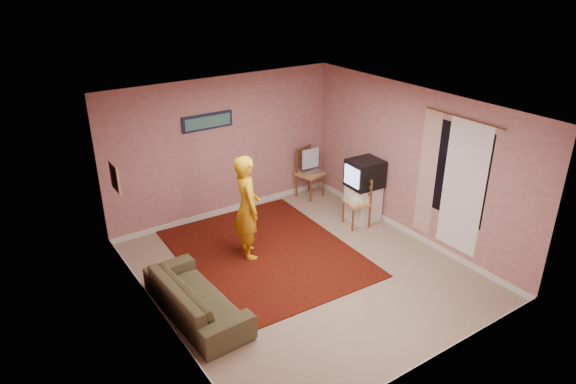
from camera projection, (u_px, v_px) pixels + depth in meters
ground at (303, 271)px, 7.97m from camera, size 5.00×5.00×0.00m
wall_back at (224, 148)px, 9.32m from camera, size 4.50×0.02×2.60m
wall_front at (438, 275)px, 5.54m from camera, size 4.50×0.02×2.60m
wall_left at (155, 238)px, 6.28m from camera, size 0.02×5.00×2.60m
wall_right at (413, 164)px, 8.58m from camera, size 0.02×5.00×2.60m
ceiling at (305, 108)px, 6.90m from camera, size 4.50×5.00×0.02m
baseboard_back at (227, 210)px, 9.83m from camera, size 4.50×0.02×0.10m
baseboard_front at (425, 364)px, 6.07m from camera, size 4.50×0.02×0.10m
baseboard_left at (166, 320)px, 6.80m from camera, size 0.02×5.00×0.10m
baseboard_right at (406, 230)px, 9.09m from camera, size 0.02×5.00×0.10m
window at (457, 173)px, 7.83m from camera, size 0.01×1.10×1.50m
curtain_sheer at (463, 188)px, 7.80m from camera, size 0.01×0.75×2.10m
curtain_floral at (427, 174)px, 8.32m from camera, size 0.01×0.35×2.10m
curtain_rod at (464, 118)px, 7.45m from camera, size 0.02×1.40×0.02m
picture_back at (208, 122)px, 8.92m from camera, size 0.95×0.04×0.28m
picture_left at (115, 177)px, 7.41m from camera, size 0.04×0.38×0.42m
area_rug at (265, 253)px, 8.46m from camera, size 2.74×3.37×0.02m
tv_cabinet at (363, 203)px, 9.45m from camera, size 0.53×0.48×0.67m
crt_tv at (365, 173)px, 9.20m from camera, size 0.62×0.55×0.50m
chair_a at (310, 168)px, 10.26m from camera, size 0.55×0.53×0.55m
dvd_player at (310, 171)px, 10.29m from camera, size 0.42×0.32×0.07m
blue_throw at (310, 158)px, 10.18m from camera, size 0.37×0.05×0.39m
chair_b at (357, 197)px, 9.14m from camera, size 0.48×0.49×0.50m
game_console at (357, 200)px, 9.17m from camera, size 0.27×0.22×0.05m
sofa at (196, 297)px, 6.90m from camera, size 0.82×1.91×0.55m
person at (247, 207)px, 8.07m from camera, size 0.56×0.71×1.73m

